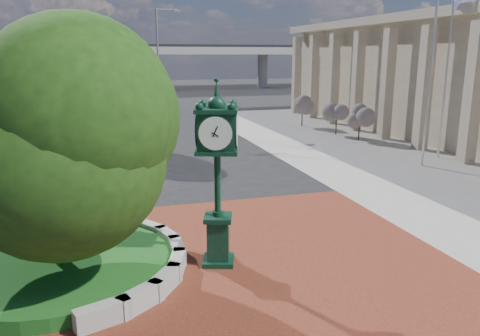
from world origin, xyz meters
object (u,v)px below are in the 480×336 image
flagpole_b (446,73)px  street_lamp_far (112,62)px  flagpole_a (432,59)px  street_lamp_near (161,57)px  post_clock (217,167)px  parked_car (165,104)px

flagpole_b → street_lamp_far: 38.82m
flagpole_a → flagpole_b: (2.26, 1.54, -0.78)m
flagpole_b → street_lamp_far: size_ratio=1.11×
flagpole_a → street_lamp_near: 23.92m
post_clock → parked_car: post_clock is taller
street_lamp_far → parked_car: bearing=-50.4°
post_clock → street_lamp_near: (2.21, 29.79, 2.83)m
post_clock → flagpole_b: bearing=33.0°
street_lamp_near → flagpole_a: bearing=-62.0°
flagpole_b → street_lamp_near: size_ratio=0.98×
flagpole_b → street_lamp_far: flagpole_b is taller
flagpole_a → street_lamp_far: flagpole_a is taller
flagpole_b → street_lamp_near: bearing=124.6°
post_clock → street_lamp_far: size_ratio=0.61×
parked_car → flagpole_a: size_ratio=0.36×
flagpole_b → flagpole_a: bearing=-145.8°
post_clock → flagpole_a: 16.23m
flagpole_a → street_lamp_near: bearing=118.0°
flagpole_a → flagpole_b: size_ratio=1.16×
post_clock → street_lamp_near: size_ratio=0.54×
post_clock → parked_car: size_ratio=1.30×
post_clock → street_lamp_far: 45.09m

